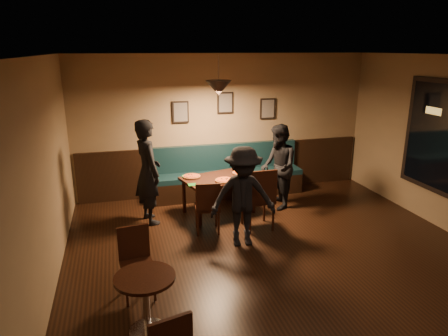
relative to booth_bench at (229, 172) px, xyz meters
name	(u,v)px	position (x,y,z in m)	size (l,w,h in m)	color
floor	(294,276)	(0.00, -3.20, -0.50)	(7.00, 7.00, 0.00)	black
ceiling	(306,56)	(0.00, -3.20, 2.30)	(7.00, 7.00, 0.00)	silver
wall_back	(225,125)	(0.00, 0.30, 0.90)	(6.00, 6.00, 0.00)	#8C704F
wall_left	(34,198)	(-3.00, -3.20, 0.90)	(7.00, 7.00, 0.00)	#8C704F
wainscot	(225,168)	(0.00, 0.27, 0.00)	(5.88, 0.06, 1.00)	black
booth_bench	(229,172)	(0.00, 0.00, 0.00)	(3.00, 0.60, 1.00)	#0F232D
picture_left	(180,112)	(-0.90, 0.27, 1.20)	(0.32, 0.04, 0.42)	black
picture_center	(225,103)	(0.00, 0.27, 1.35)	(0.32, 0.04, 0.42)	black
picture_right	(268,109)	(0.90, 0.27, 1.20)	(0.32, 0.04, 0.42)	black
pendant_lamp	(219,88)	(-0.42, -0.85, 1.75)	(0.44, 0.44, 0.25)	black
dining_table	(219,195)	(-0.42, -0.85, -0.17)	(1.25, 0.80, 0.67)	black
chair_near_left	(207,206)	(-0.80, -1.56, -0.06)	(0.39, 0.39, 0.88)	black
chair_near_right	(258,198)	(0.04, -1.62, 0.03)	(0.46, 0.46, 1.05)	black
diner_left	(148,172)	(-1.66, -0.90, 0.39)	(0.65, 0.43, 1.79)	black
diner_right	(278,167)	(0.71, -0.86, 0.29)	(0.77, 0.60, 1.58)	black
diner_front	(243,197)	(-0.38, -2.13, 0.27)	(0.99, 0.57, 1.53)	black
pizza_a	(192,176)	(-0.89, -0.70, 0.19)	(0.32, 0.32, 0.04)	orange
pizza_b	(225,180)	(-0.37, -1.07, 0.19)	(0.34, 0.34, 0.04)	orange
pizza_c	(241,173)	(0.03, -0.72, 0.19)	(0.32, 0.32, 0.04)	orange
soda_glass	(255,176)	(0.17, -1.12, 0.24)	(0.07, 0.07, 0.15)	black
tabasco_bottle	(249,173)	(0.15, -0.87, 0.22)	(0.02, 0.02, 0.11)	#A91305
napkin_a	(186,176)	(-0.97, -0.62, 0.17)	(0.16, 0.16, 0.01)	#1F7631
napkin_b	(192,185)	(-0.95, -1.11, 0.17)	(0.14, 0.14, 0.01)	#1D6E1E
cutlery_set	(226,184)	(-0.39, -1.23, 0.17)	(0.02, 0.21, 0.00)	silver
cafe_table	(146,304)	(-1.95, -3.79, -0.17)	(0.63, 0.63, 0.67)	black
cafe_chair_far	(137,264)	(-2.00, -3.11, -0.07)	(0.38, 0.38, 0.86)	#311B0D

